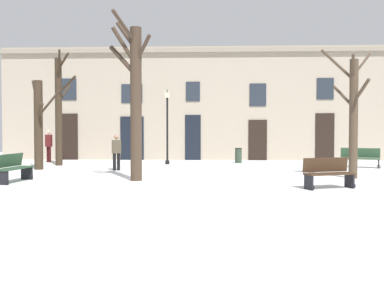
% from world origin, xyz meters
% --- Properties ---
extents(ground_plane, '(37.40, 37.40, 0.00)m').
position_xyz_m(ground_plane, '(0.00, 0.00, 0.00)').
color(ground_plane, white).
extents(building_facade, '(23.37, 0.60, 6.66)m').
position_xyz_m(building_facade, '(-0.01, 10.07, 3.38)').
color(building_facade, tan).
rests_on(building_facade, ground).
extents(tree_right_of_center, '(1.94, 1.75, 4.84)m').
position_xyz_m(tree_right_of_center, '(5.95, 0.31, 2.39)').
color(tree_right_of_center, '#4C3D2D').
rests_on(tree_right_of_center, ground).
extents(tree_foreground, '(1.63, 1.55, 5.66)m').
position_xyz_m(tree_foreground, '(-1.87, -0.80, 2.90)').
color(tree_foreground, '#423326').
rests_on(tree_foreground, ground).
extents(tree_left_of_center, '(1.71, 1.77, 4.07)m').
position_xyz_m(tree_left_of_center, '(-6.90, 3.38, 2.12)').
color(tree_left_of_center, '#382B1E').
rests_on(tree_left_of_center, ground).
extents(tree_near_facade, '(1.37, 2.65, 5.60)m').
position_xyz_m(tree_near_facade, '(-6.75, 5.61, 2.86)').
color(tree_near_facade, '#382B1E').
rests_on(tree_near_facade, ground).
extents(streetlamp, '(0.30, 0.30, 3.85)m').
position_xyz_m(streetlamp, '(-1.46, 6.61, 2.35)').
color(streetlamp, black).
rests_on(streetlamp, ground).
extents(litter_bin, '(0.39, 0.39, 0.80)m').
position_xyz_m(litter_bin, '(2.26, 7.62, 0.40)').
color(litter_bin, '#2D3D2D').
rests_on(litter_bin, ground).
extents(bench_back_to_back_right, '(0.68, 1.74, 0.96)m').
position_xyz_m(bench_back_to_back_right, '(-5.91, -1.41, 0.49)').
color(bench_back_to_back_right, '#2D4C33').
rests_on(bench_back_to_back_right, ground).
extents(bench_by_litter_bin, '(1.63, 0.98, 0.93)m').
position_xyz_m(bench_by_litter_bin, '(4.29, -2.63, 0.46)').
color(bench_by_litter_bin, '#3D2819').
rests_on(bench_by_litter_bin, ground).
extents(bench_far_corner, '(1.82, 1.08, 0.92)m').
position_xyz_m(bench_far_corner, '(7.80, 5.02, 0.46)').
color(bench_far_corner, '#2D4C33').
rests_on(bench_far_corner, ground).
extents(person_by_shop_door, '(0.43, 0.34, 1.56)m').
position_xyz_m(person_by_shop_door, '(-3.34, 3.04, 0.86)').
color(person_by_shop_door, black).
rests_on(person_by_shop_door, ground).
extents(person_crossing_plaza, '(0.44, 0.41, 1.78)m').
position_xyz_m(person_crossing_plaza, '(-8.07, 7.72, 1.00)').
color(person_crossing_plaza, '#350F0F').
rests_on(person_crossing_plaza, ground).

